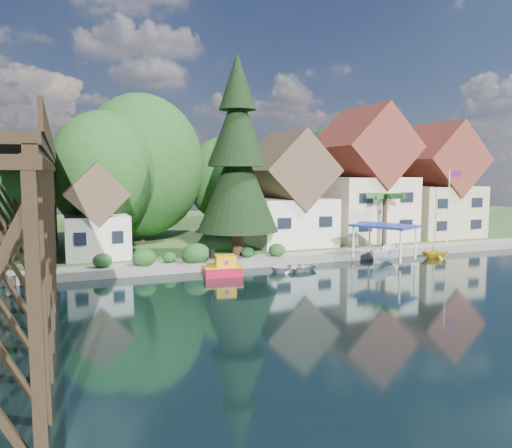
# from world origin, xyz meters

# --- Properties ---
(ground) EXTENTS (140.00, 140.00, 0.00)m
(ground) POSITION_xyz_m (0.00, 0.00, 0.00)
(ground) COLOR black
(ground) RESTS_ON ground
(bank) EXTENTS (140.00, 52.00, 0.50)m
(bank) POSITION_xyz_m (0.00, 34.00, 0.25)
(bank) COLOR #305220
(bank) RESTS_ON ground
(seawall) EXTENTS (60.00, 0.40, 0.62)m
(seawall) POSITION_xyz_m (4.00, 8.00, 0.31)
(seawall) COLOR slate
(seawall) RESTS_ON ground
(promenade) EXTENTS (50.00, 2.60, 0.06)m
(promenade) POSITION_xyz_m (6.00, 9.30, 0.53)
(promenade) COLOR gray
(promenade) RESTS_ON bank
(trestle_bridge) EXTENTS (4.12, 44.18, 9.30)m
(trestle_bridge) POSITION_xyz_m (-16.00, 5.17, 5.35)
(trestle_bridge) COLOR black
(trestle_bridge) RESTS_ON ground
(house_left) EXTENTS (7.64, 8.64, 11.02)m
(house_left) POSITION_xyz_m (7.00, 16.00, 5.14)
(house_left) COLOR silver
(house_left) RESTS_ON bank
(house_center) EXTENTS (8.65, 9.18, 13.89)m
(house_center) POSITION_xyz_m (16.00, 16.50, 6.42)
(house_center) COLOR beige
(house_center) RESTS_ON bank
(house_right) EXTENTS (8.15, 8.64, 12.45)m
(house_right) POSITION_xyz_m (25.00, 16.00, 5.78)
(house_right) COLOR tan
(house_right) RESTS_ON bank
(shed) EXTENTS (5.09, 5.40, 7.85)m
(shed) POSITION_xyz_m (-11.00, 14.50, 3.83)
(shed) COLOR silver
(shed) RESTS_ON bank
(bg_trees) EXTENTS (49.90, 13.30, 10.57)m
(bg_trees) POSITION_xyz_m (1.00, 21.25, 7.29)
(bg_trees) COLOR #382314
(bg_trees) RESTS_ON bank
(shrubs) EXTENTS (15.76, 2.47, 1.70)m
(shrubs) POSITION_xyz_m (-4.60, 9.26, 1.23)
(shrubs) COLOR #183E16
(shrubs) RESTS_ON bank
(conifer) EXTENTS (6.84, 6.84, 16.84)m
(conifer) POSITION_xyz_m (0.22, 11.22, 8.61)
(conifer) COLOR #382314
(conifer) RESTS_ON bank
(palm_tree) EXTENTS (4.46, 4.46, 5.34)m
(palm_tree) POSITION_xyz_m (14.98, 11.09, 5.16)
(palm_tree) COLOR #382314
(palm_tree) RESTS_ON bank
(flagpole) EXTENTS (1.10, 0.42, 7.29)m
(flagpole) POSITION_xyz_m (21.58, 9.76, 4.97)
(flagpole) COLOR white
(flagpole) RESTS_ON bank
(tugboat) EXTENTS (2.98, 1.86, 2.05)m
(tugboat) POSITION_xyz_m (-2.83, 5.71, 0.61)
(tugboat) COLOR #B60C27
(tugboat) RESTS_ON ground
(boat_white_a) EXTENTS (3.90, 2.99, 0.75)m
(boat_white_a) POSITION_xyz_m (2.91, 5.57, 0.37)
(boat_white_a) COLOR silver
(boat_white_a) RESTS_ON ground
(boat_canopy) EXTENTS (5.21, 5.90, 3.16)m
(boat_canopy) POSITION_xyz_m (11.57, 6.34, 1.36)
(boat_canopy) COLOR white
(boat_canopy) RESTS_ON ground
(boat_yellow) EXTENTS (2.90, 2.66, 1.29)m
(boat_yellow) POSITION_xyz_m (16.92, 6.31, 0.64)
(boat_yellow) COLOR gold
(boat_yellow) RESTS_ON ground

